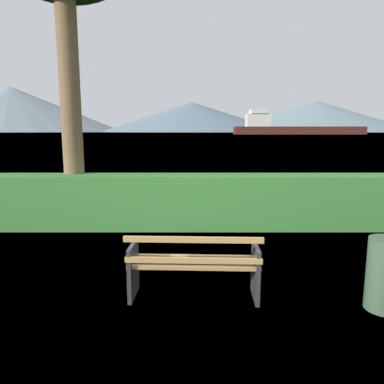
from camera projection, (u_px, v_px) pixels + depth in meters
name	position (u px, v px, depth m)	size (l,w,h in m)	color
ground_plane	(193.00, 296.00, 4.59)	(1400.00, 1400.00, 0.00)	#4C6B33
water_surface	(191.00, 133.00, 307.29)	(620.00, 620.00, 0.00)	#6B8EA3
park_bench	(193.00, 266.00, 4.46)	(1.63, 0.63, 0.87)	tan
hedge_row	(192.00, 201.00, 7.80)	(8.60, 0.88, 1.13)	#387A33
cargo_ship_large	(288.00, 128.00, 200.11)	(71.93, 9.97, 13.38)	#471E19
distant_hills	(123.00, 113.00, 576.52)	(807.35, 353.74, 71.84)	gray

